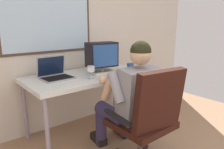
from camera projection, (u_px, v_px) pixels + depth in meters
wall_rear at (63, 15)px, 2.64m from camera, size 4.76×0.08×2.84m
desk at (88, 79)px, 2.53m from camera, size 1.46×0.74×0.74m
office_chair at (149, 115)px, 1.88m from camera, size 0.63×0.61×0.97m
person_seated at (130, 99)px, 2.08m from camera, size 0.56×0.80×1.18m
crt_monitor at (102, 55)px, 2.58m from camera, size 0.39×0.25×0.37m
laptop at (55, 72)px, 2.33m from camera, size 0.34×0.30×0.24m
wine_glass at (91, 70)px, 2.28m from camera, size 0.08×0.08×0.14m
coffee_mug at (130, 67)px, 2.69m from camera, size 0.08×0.08×0.10m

